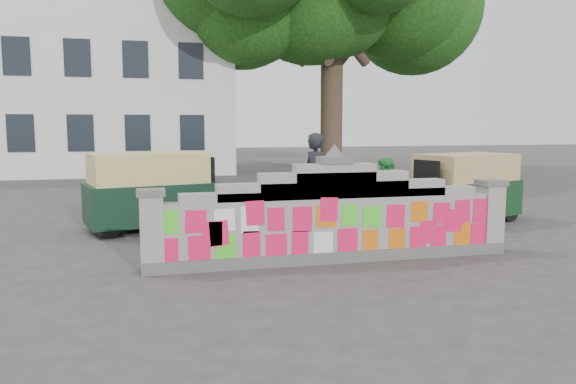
# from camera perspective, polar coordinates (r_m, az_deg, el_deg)

# --- Properties ---
(ground) EXTENTS (100.00, 100.00, 0.00)m
(ground) POSITION_cam_1_polar(r_m,az_deg,el_deg) (9.74, 4.64, -7.02)
(ground) COLOR #383533
(ground) RESTS_ON ground
(parapet_wall) EXTENTS (6.48, 0.44, 2.01)m
(parapet_wall) POSITION_cam_1_polar(r_m,az_deg,el_deg) (9.58, 4.70, -2.67)
(parapet_wall) COLOR #4C4C49
(parapet_wall) RESTS_ON ground
(building) EXTENTS (16.00, 10.00, 8.90)m
(building) POSITION_cam_1_polar(r_m,az_deg,el_deg) (31.23, -21.72, 9.41)
(building) COLOR silver
(building) RESTS_ON ground
(cyclist_bike) EXTENTS (2.28, 1.43, 1.13)m
(cyclist_bike) POSITION_cam_1_polar(r_m,az_deg,el_deg) (11.75, 2.94, -1.81)
(cyclist_bike) COLOR black
(cyclist_bike) RESTS_ON ground
(cyclist_rider) EXTENTS (0.67, 0.81, 1.92)m
(cyclist_rider) POSITION_cam_1_polar(r_m,az_deg,el_deg) (11.70, 2.95, 0.10)
(cyclist_rider) COLOR black
(cyclist_rider) RESTS_ON ground
(pedestrian) EXTENTS (0.82, 0.94, 1.63)m
(pedestrian) POSITION_cam_1_polar(r_m,az_deg,el_deg) (12.36, 9.92, -0.32)
(pedestrian) COLOR green
(pedestrian) RESTS_ON ground
(rickshaw_left) EXTENTS (3.20, 2.02, 1.72)m
(rickshaw_left) POSITION_cam_1_polar(r_m,az_deg,el_deg) (12.87, -13.63, 0.21)
(rickshaw_left) COLOR black
(rickshaw_left) RESTS_ON ground
(rickshaw_right) EXTENTS (3.05, 2.09, 1.64)m
(rickshaw_right) POSITION_cam_1_polar(r_m,az_deg,el_deg) (14.13, 17.35, 0.50)
(rickshaw_right) COLOR black
(rickshaw_right) RESTS_ON ground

